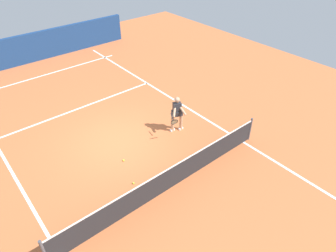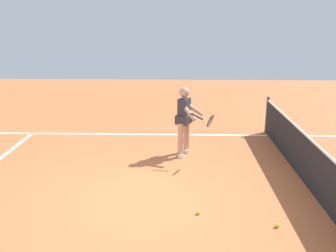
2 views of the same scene
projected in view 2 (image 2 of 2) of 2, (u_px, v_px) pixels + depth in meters
The scene contains 6 objects.
ground_plane at pixel (133, 200), 6.37m from camera, with size 26.04×26.04×0.00m, color #C66638.
sideline_left_marking at pixel (150, 134), 9.96m from camera, with size 0.10×18.03×0.01m, color white.
court_net at pixel (322, 177), 6.15m from camera, with size 8.16×0.08×0.99m.
tennis_player at pixel (185, 119), 8.26m from camera, with size 1.01×0.85×1.55m.
tennis_ball_near at pixel (277, 225), 5.52m from camera, with size 0.07×0.07×0.07m, color #D1E533.
tennis_ball_mid at pixel (198, 212), 5.89m from camera, with size 0.07×0.07×0.07m, color #D1E533.
Camera 2 is at (5.75, 0.76, 2.99)m, focal length 39.86 mm.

